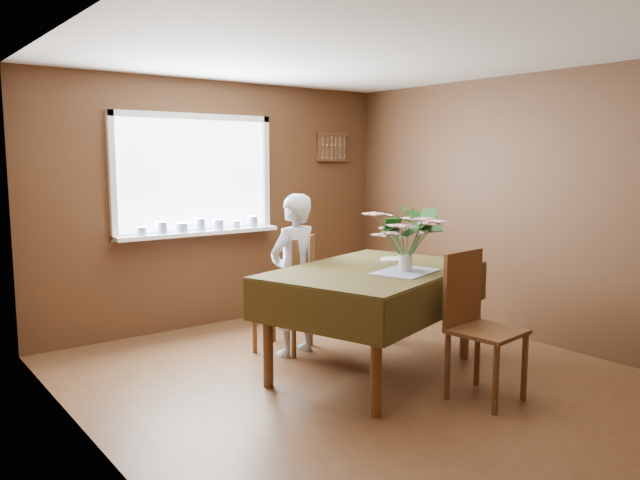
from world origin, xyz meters
TOP-DOWN VIEW (x-y plane):
  - floor at (0.00, 0.00)m, footprint 4.50×4.50m
  - ceiling at (0.00, 0.00)m, footprint 4.50×4.50m
  - wall_back at (0.00, 2.25)m, footprint 4.00×0.00m
  - wall_left at (-2.00, 0.00)m, footprint 0.00×4.50m
  - wall_right at (2.00, 0.00)m, footprint 0.00×4.50m
  - window_assembly at (-0.30, 2.19)m, footprint 1.72×0.20m
  - spoon_rack at (1.45, 2.22)m, footprint 0.44×0.05m
  - dining_table at (0.21, 0.11)m, footprint 2.03×1.66m
  - chair_far at (0.01, 0.98)m, footprint 0.61×0.61m
  - chair_near at (0.45, -0.72)m, footprint 0.50×0.50m
  - seated_woman at (-0.03, 0.88)m, footprint 0.57×0.43m
  - flower_bouquet at (0.32, -0.13)m, footprint 0.53×0.53m
  - side_plate at (0.62, 0.32)m, footprint 0.25×0.25m
  - table_knife at (0.41, -0.12)m, footprint 0.04×0.22m

SIDE VIEW (x-z plane):
  - floor at x=0.00m, z-range 0.00..0.00m
  - chair_far at x=0.01m, z-range 0.04..1.08m
  - chair_near at x=0.45m, z-range 0.04..1.10m
  - seated_woman at x=-0.03m, z-range 0.00..1.42m
  - dining_table at x=0.21m, z-range 0.32..1.17m
  - side_plate at x=0.62m, z-range 0.85..0.87m
  - table_knife at x=0.41m, z-range 0.86..0.86m
  - flower_bouquet at x=0.32m, z-range 0.92..1.37m
  - wall_back at x=0.00m, z-range -0.75..3.25m
  - wall_left at x=-2.00m, z-range -1.00..3.50m
  - wall_right at x=2.00m, z-range -1.00..3.50m
  - window_assembly at x=-0.30m, z-range 0.73..1.95m
  - spoon_rack at x=1.45m, z-range 1.69..2.02m
  - ceiling at x=0.00m, z-range 2.50..2.50m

